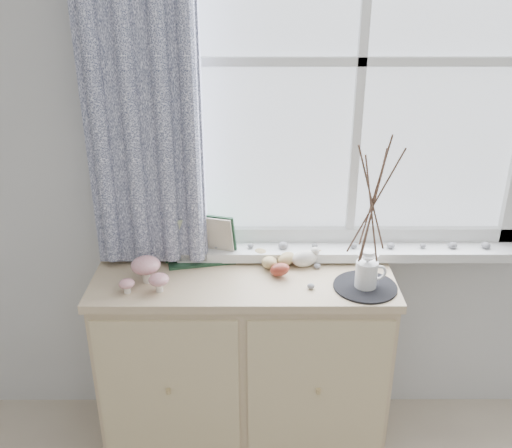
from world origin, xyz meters
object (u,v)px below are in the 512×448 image
Objects in this scene: sideboard at (244,362)px; toadstool_cluster at (147,271)px; botanical_book at (200,241)px; twig_pitcher at (373,199)px.

toadstool_cluster is (-0.37, -0.07, 0.49)m from sideboard.
sideboard is 6.34× the size of toadstool_cluster.
botanical_book reaches higher than sideboard.
botanical_book is at bearing 151.68° from twig_pitcher.
twig_pitcher reaches higher than toadstool_cluster.
botanical_book reaches higher than toadstool_cluster.
twig_pitcher is at bearing -1.34° from toadstool_cluster.
twig_pitcher is (0.47, -0.09, 0.79)m from sideboard.
sideboard is 1.88× the size of twig_pitcher.
botanical_book is 0.50× the size of twig_pitcher.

